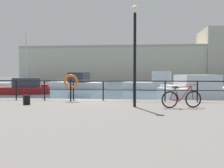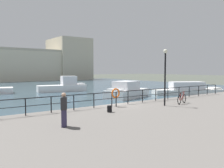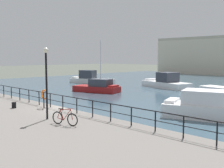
{
  "view_description": "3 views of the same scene",
  "coord_description": "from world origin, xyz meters",
  "px_view_note": "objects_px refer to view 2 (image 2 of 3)",
  "views": [
    {
      "loc": [
        2.94,
        -14.23,
        2.3
      ],
      "look_at": [
        0.84,
        4.15,
        1.48
      ],
      "focal_mm": 41.26,
      "sensor_mm": 36.0,
      "label": 1
    },
    {
      "loc": [
        -11.13,
        -15.12,
        3.64
      ],
      "look_at": [
        3.43,
        4.9,
        2.05
      ],
      "focal_mm": 37.28,
      "sensor_mm": 36.0,
      "label": 2
    },
    {
      "loc": [
        17.42,
        -12.2,
        4.62
      ],
      "look_at": [
        2.83,
        2.3,
        2.62
      ],
      "focal_mm": 45.17,
      "sensor_mm": 36.0,
      "label": 3
    }
  ],
  "objects_px": {
    "mooring_bollard": "(110,109)",
    "quay_lamp_post": "(165,69)",
    "moored_blue_motorboat": "(188,89)",
    "harbor_building": "(11,64)",
    "parked_bicycle": "(182,99)",
    "moored_cabin_cruiser": "(127,91)",
    "life_ring_stand": "(116,94)",
    "moored_red_daysailer": "(64,86)",
    "standing_person": "(64,109)"
  },
  "relations": [
    {
      "from": "mooring_bollard",
      "to": "quay_lamp_post",
      "type": "distance_m",
      "value": 5.66
    },
    {
      "from": "moored_blue_motorboat",
      "to": "harbor_building",
      "type": "bearing_deg",
      "value": 129.49
    },
    {
      "from": "harbor_building",
      "to": "quay_lamp_post",
      "type": "bearing_deg",
      "value": -93.07
    },
    {
      "from": "harbor_building",
      "to": "parked_bicycle",
      "type": "xyz_separation_m",
      "value": [
        -1.52,
        -65.05,
        -3.98
      ]
    },
    {
      "from": "moored_cabin_cruiser",
      "to": "parked_bicycle",
      "type": "xyz_separation_m",
      "value": [
        -3.0,
        -10.72,
        0.36
      ]
    },
    {
      "from": "parked_bicycle",
      "to": "life_ring_stand",
      "type": "bearing_deg",
      "value": 144.0
    },
    {
      "from": "life_ring_stand",
      "to": "quay_lamp_post",
      "type": "distance_m",
      "value": 4.24
    },
    {
      "from": "moored_blue_motorboat",
      "to": "parked_bicycle",
      "type": "height_order",
      "value": "moored_blue_motorboat"
    },
    {
      "from": "moored_red_daysailer",
      "to": "parked_bicycle",
      "type": "height_order",
      "value": "moored_red_daysailer"
    },
    {
      "from": "life_ring_stand",
      "to": "moored_blue_motorboat",
      "type": "bearing_deg",
      "value": 20.54
    },
    {
      "from": "quay_lamp_post",
      "to": "moored_red_daysailer",
      "type": "bearing_deg",
      "value": 84.78
    },
    {
      "from": "moored_cabin_cruiser",
      "to": "quay_lamp_post",
      "type": "distance_m",
      "value": 12.06
    },
    {
      "from": "quay_lamp_post",
      "to": "life_ring_stand",
      "type": "bearing_deg",
      "value": 150.97
    },
    {
      "from": "life_ring_stand",
      "to": "standing_person",
      "type": "relative_size",
      "value": 0.83
    },
    {
      "from": "parked_bicycle",
      "to": "mooring_bollard",
      "type": "distance_m",
      "value": 7.01
    },
    {
      "from": "moored_red_daysailer",
      "to": "life_ring_stand",
      "type": "height_order",
      "value": "moored_red_daysailer"
    },
    {
      "from": "quay_lamp_post",
      "to": "standing_person",
      "type": "xyz_separation_m",
      "value": [
        -9.07,
        -1.55,
        -1.94
      ]
    },
    {
      "from": "harbor_building",
      "to": "life_ring_stand",
      "type": "bearing_deg",
      "value": -96.18
    },
    {
      "from": "moored_red_daysailer",
      "to": "mooring_bollard",
      "type": "relative_size",
      "value": 18.2
    },
    {
      "from": "moored_red_daysailer",
      "to": "mooring_bollard",
      "type": "height_order",
      "value": "moored_red_daysailer"
    },
    {
      "from": "moored_red_daysailer",
      "to": "parked_bicycle",
      "type": "relative_size",
      "value": 4.66
    },
    {
      "from": "life_ring_stand",
      "to": "harbor_building",
      "type": "bearing_deg",
      "value": 83.82
    },
    {
      "from": "moored_cabin_cruiser",
      "to": "moored_blue_motorboat",
      "type": "bearing_deg",
      "value": 149.85
    },
    {
      "from": "harbor_building",
      "to": "life_ring_stand",
      "type": "height_order",
      "value": "harbor_building"
    },
    {
      "from": "mooring_bollard",
      "to": "moored_red_daysailer",
      "type": "bearing_deg",
      "value": 72.69
    },
    {
      "from": "parked_bicycle",
      "to": "quay_lamp_post",
      "type": "bearing_deg",
      "value": 161.37
    },
    {
      "from": "parked_bicycle",
      "to": "mooring_bollard",
      "type": "relative_size",
      "value": 3.91
    },
    {
      "from": "harbor_building",
      "to": "mooring_bollard",
      "type": "xyz_separation_m",
      "value": [
        -8.52,
        -64.66,
        -4.15
      ]
    },
    {
      "from": "mooring_bollard",
      "to": "moored_cabin_cruiser",
      "type": "bearing_deg",
      "value": 45.94
    },
    {
      "from": "harbor_building",
      "to": "parked_bicycle",
      "type": "height_order",
      "value": "harbor_building"
    },
    {
      "from": "harbor_building",
      "to": "moored_blue_motorboat",
      "type": "height_order",
      "value": "harbor_building"
    },
    {
      "from": "moored_cabin_cruiser",
      "to": "mooring_bollard",
      "type": "distance_m",
      "value": 14.39
    },
    {
      "from": "parked_bicycle",
      "to": "quay_lamp_post",
      "type": "relative_size",
      "value": 0.4
    },
    {
      "from": "standing_person",
      "to": "moored_cabin_cruiser",
      "type": "bearing_deg",
      "value": 70.06
    },
    {
      "from": "moored_red_daysailer",
      "to": "standing_person",
      "type": "distance_m",
      "value": 27.22
    },
    {
      "from": "moored_blue_motorboat",
      "to": "moored_cabin_cruiser",
      "type": "bearing_deg",
      "value": -163.12
    },
    {
      "from": "quay_lamp_post",
      "to": "standing_person",
      "type": "relative_size",
      "value": 2.57
    },
    {
      "from": "moored_cabin_cruiser",
      "to": "mooring_bollard",
      "type": "height_order",
      "value": "moored_cabin_cruiser"
    },
    {
      "from": "parked_bicycle",
      "to": "life_ring_stand",
      "type": "height_order",
      "value": "life_ring_stand"
    },
    {
      "from": "moored_blue_motorboat",
      "to": "moored_red_daysailer",
      "type": "bearing_deg",
      "value": 159.19
    },
    {
      "from": "mooring_bollard",
      "to": "parked_bicycle",
      "type": "bearing_deg",
      "value": -3.15
    },
    {
      "from": "moored_red_daysailer",
      "to": "quay_lamp_post",
      "type": "distance_m",
      "value": 23.51
    },
    {
      "from": "moored_red_daysailer",
      "to": "moored_cabin_cruiser",
      "type": "bearing_deg",
      "value": -67.32
    },
    {
      "from": "harbor_building",
      "to": "moored_red_daysailer",
      "type": "xyz_separation_m",
      "value": [
        -1.36,
        -41.71,
        -4.33
      ]
    },
    {
      "from": "mooring_bollard",
      "to": "standing_person",
      "type": "bearing_deg",
      "value": -155.56
    },
    {
      "from": "moored_red_daysailer",
      "to": "moored_cabin_cruiser",
      "type": "relative_size",
      "value": 1.14
    },
    {
      "from": "mooring_bollard",
      "to": "life_ring_stand",
      "type": "height_order",
      "value": "life_ring_stand"
    },
    {
      "from": "quay_lamp_post",
      "to": "standing_person",
      "type": "height_order",
      "value": "quay_lamp_post"
    },
    {
      "from": "mooring_bollard",
      "to": "quay_lamp_post",
      "type": "relative_size",
      "value": 0.1
    },
    {
      "from": "harbor_building",
      "to": "standing_person",
      "type": "relative_size",
      "value": 37.17
    }
  ]
}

